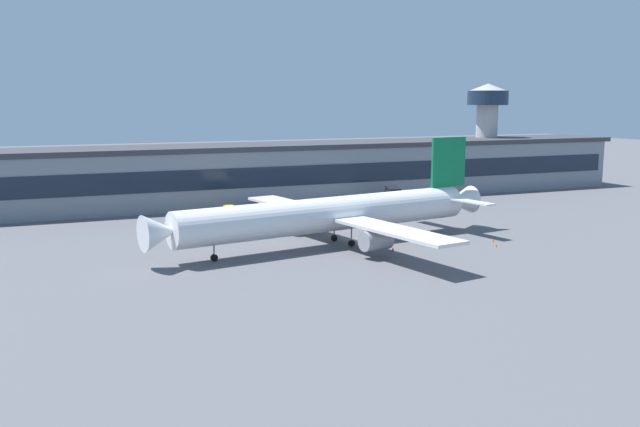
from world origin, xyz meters
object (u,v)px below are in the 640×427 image
Objects in this scene: belt_loader at (263,206)px; traffic_cone_0 at (393,249)px; traffic_cone_2 at (496,246)px; traffic_cone_1 at (493,240)px; catering_truck at (393,195)px; control_tower at (487,122)px; airliner at (334,214)px; baggage_tug at (230,209)px.

traffic_cone_0 is (6.19, -49.38, -0.79)m from belt_loader.
traffic_cone_0 is 1.31× the size of traffic_cone_2.
catering_truck is at bearing 83.19° from traffic_cone_1.
control_tower is 52.55× the size of traffic_cone_2.
airliner is at bearing -90.97° from belt_loader.
catering_truck is at bearing -1.36° from baggage_tug.
traffic_cone_0 is 1.15× the size of traffic_cone_1.
traffic_cone_2 is (17.90, -3.78, -0.09)m from traffic_cone_0.
control_tower is at bearing 13.59° from baggage_tug.
traffic_cone_2 is at bearing -124.82° from control_tower.
airliner reaches higher than traffic_cone_1.
airliner is 28.73m from traffic_cone_1.
baggage_tug reaches higher than traffic_cone_1.
belt_loader is 31.89m from catering_truck.
belt_loader reaches higher than traffic_cone_1.
traffic_cone_1 is (26.18, -49.49, -0.84)m from belt_loader.
traffic_cone_1 is at bearing -54.17° from baggage_tug.
control_tower reaches higher than traffic_cone_0.
belt_loader is at bearing 174.73° from catering_truck.
catering_truck is 50.85m from traffic_cone_2.
belt_loader is 49.77m from traffic_cone_0.
catering_truck is (-41.66, -20.65, -16.10)m from control_tower.
control_tower is 96.66m from traffic_cone_0.
traffic_cone_0 is (-67.20, -67.10, -18.03)m from control_tower.
baggage_tug is (-7.43, 38.74, -4.36)m from airliner.
catering_truck is (32.42, 37.79, -3.16)m from airliner.
belt_loader is 11.96× the size of traffic_cone_2.
belt_loader is 55.99m from traffic_cone_1.
airliner is at bearing 153.34° from traffic_cone_2.
belt_loader is 8.36m from baggage_tug.
airliner is at bearing -130.63° from catering_truck.
belt_loader is at bearing 13.71° from baggage_tug.
traffic_cone_1 is (26.87, -8.77, -5.13)m from airliner.
airliner is 9.93× the size of belt_loader.
belt_loader is at bearing 117.88° from traffic_cone_1.
baggage_tug is 60.47m from traffic_cone_2.
traffic_cone_0 is at bearing -118.81° from catering_truck.
baggage_tug is at bearing 106.80° from traffic_cone_0.
baggage_tug is (-39.85, 0.95, -1.21)m from catering_truck.
traffic_cone_2 is at bearing -98.65° from catering_truck.
airliner is 12.17m from traffic_cone_0.
belt_loader is at bearing -166.42° from control_tower.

